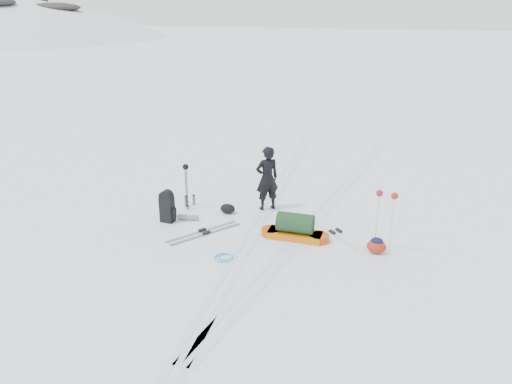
% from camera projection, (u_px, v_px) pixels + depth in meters
% --- Properties ---
extents(ground, '(200.00, 200.00, 0.00)m').
position_uv_depth(ground, '(254.00, 231.00, 12.07)').
color(ground, white).
rests_on(ground, ground).
extents(ski_tracks, '(3.38, 17.97, 0.01)m').
position_uv_depth(ski_tracks, '(288.00, 220.00, 12.67)').
color(ski_tracks, silver).
rests_on(ski_tracks, ground).
extents(skier, '(0.75, 0.72, 1.73)m').
position_uv_depth(skier, '(267.00, 178.00, 13.06)').
color(skier, black).
rests_on(skier, ground).
extents(pulk_sled, '(1.63, 0.54, 0.62)m').
position_uv_depth(pulk_sled, '(295.00, 229.00, 11.63)').
color(pulk_sled, '#D1630C').
rests_on(pulk_sled, ground).
extents(expedition_rucksack, '(0.89, 0.49, 0.84)m').
position_uv_depth(expedition_rucksack, '(170.00, 207.00, 12.47)').
color(expedition_rucksack, black).
rests_on(expedition_rucksack, ground).
extents(ski_poles_black, '(0.17, 0.16, 1.28)m').
position_uv_depth(ski_poles_black, '(186.00, 172.00, 12.96)').
color(ski_poles_black, black).
rests_on(ski_poles_black, ground).
extents(ski_poles_silver, '(0.46, 0.22, 1.47)m').
position_uv_depth(ski_poles_silver, '(386.00, 202.00, 10.56)').
color(ski_poles_silver, silver).
rests_on(ski_poles_silver, ground).
extents(touring_skis_grey, '(1.34, 1.75, 0.07)m').
position_uv_depth(touring_skis_grey, '(204.00, 232.00, 11.96)').
color(touring_skis_grey, gray).
rests_on(touring_skis_grey, ground).
extents(touring_skis_white, '(1.56, 1.56, 0.07)m').
position_uv_depth(touring_skis_white, '(335.00, 232.00, 11.97)').
color(touring_skis_white, silver).
rests_on(touring_skis_white, ground).
extents(rope_coil, '(0.50, 0.50, 0.05)m').
position_uv_depth(rope_coil, '(224.00, 257.00, 10.79)').
color(rope_coil, '#61AEED').
rests_on(rope_coil, ground).
extents(small_daypack, '(0.44, 0.34, 0.36)m').
position_uv_depth(small_daypack, '(376.00, 246.00, 10.97)').
color(small_daypack, maroon).
rests_on(small_daypack, ground).
extents(thermos_pair, '(0.23, 0.28, 0.31)m').
position_uv_depth(thermos_pair, '(190.00, 200.00, 13.54)').
color(thermos_pair, slate).
rests_on(thermos_pair, ground).
extents(stuff_sack, '(0.48, 0.42, 0.25)m').
position_uv_depth(stuff_sack, '(228.00, 209.00, 13.06)').
color(stuff_sack, black).
rests_on(stuff_sack, ground).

